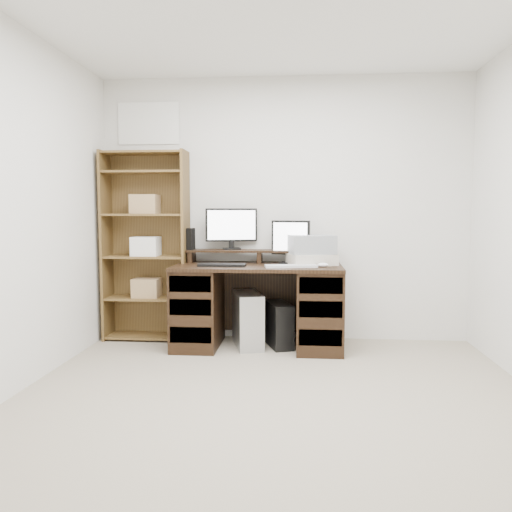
# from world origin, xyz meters

# --- Properties ---
(room) EXTENTS (3.54, 4.04, 2.54)m
(room) POSITION_xyz_m (-0.00, 0.00, 1.25)
(room) COLOR tan
(room) RESTS_ON ground
(desk) EXTENTS (1.50, 0.70, 0.75)m
(desk) POSITION_xyz_m (-0.22, 1.64, 0.39)
(desk) COLOR black
(desk) RESTS_ON ground
(riser_shelf) EXTENTS (1.40, 0.22, 0.12)m
(riser_shelf) POSITION_xyz_m (-0.22, 1.85, 0.84)
(riser_shelf) COLOR black
(riser_shelf) RESTS_ON desk
(monitor_wide) EXTENTS (0.48, 0.18, 0.39)m
(monitor_wide) POSITION_xyz_m (-0.49, 1.90, 1.09)
(monitor_wide) COLOR black
(monitor_wide) RESTS_ON riser_shelf
(monitor_small) EXTENTS (0.36, 0.18, 0.40)m
(monitor_small) POSITION_xyz_m (0.07, 1.80, 0.97)
(monitor_small) COLOR black
(monitor_small) RESTS_ON desk
(speaker) EXTENTS (0.10, 0.10, 0.21)m
(speaker) POSITION_xyz_m (-0.88, 1.82, 0.97)
(speaker) COLOR black
(speaker) RESTS_ON riser_shelf
(keyboard_black) EXTENTS (0.42, 0.14, 0.02)m
(keyboard_black) POSITION_xyz_m (-0.52, 1.51, 0.76)
(keyboard_black) COLOR black
(keyboard_black) RESTS_ON desk
(keyboard_white) EXTENTS (0.46, 0.21, 0.02)m
(keyboard_white) POSITION_xyz_m (0.08, 1.48, 0.76)
(keyboard_white) COLOR silver
(keyboard_white) RESTS_ON desk
(mouse) EXTENTS (0.11, 0.10, 0.04)m
(mouse) POSITION_xyz_m (0.36, 1.52, 0.77)
(mouse) COLOR white
(mouse) RESTS_ON desk
(printer) EXTENTS (0.48, 0.41, 0.10)m
(printer) POSITION_xyz_m (0.27, 1.70, 0.80)
(printer) COLOR beige
(printer) RESTS_ON desk
(basket) EXTENTS (0.45, 0.36, 0.17)m
(basket) POSITION_xyz_m (0.27, 1.70, 0.93)
(basket) COLOR gray
(basket) RESTS_ON printer
(tower_silver) EXTENTS (0.34, 0.54, 0.49)m
(tower_silver) POSITION_xyz_m (-0.31, 1.65, 0.25)
(tower_silver) COLOR #ACAFB3
(tower_silver) RESTS_ON ground
(tower_black) EXTENTS (0.29, 0.44, 0.40)m
(tower_black) POSITION_xyz_m (-0.03, 1.67, 0.20)
(tower_black) COLOR black
(tower_black) RESTS_ON ground
(bookshelf) EXTENTS (0.80, 0.30, 1.80)m
(bookshelf) POSITION_xyz_m (-1.31, 1.86, 0.92)
(bookshelf) COLOR brown
(bookshelf) RESTS_ON ground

